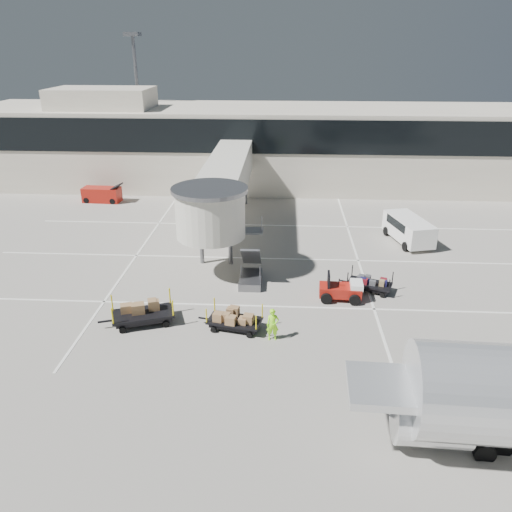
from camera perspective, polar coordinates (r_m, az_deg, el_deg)
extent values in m
plane|color=#A59F94|center=(27.73, 1.61, -7.79)|extent=(140.00, 140.00, 0.00)
cube|color=white|center=(29.45, 1.73, -5.76)|extent=(40.00, 0.15, 0.02)
cube|color=white|center=(35.73, 2.05, -0.29)|extent=(40.00, 0.15, 0.02)
cube|color=white|center=(42.23, 2.28, 3.52)|extent=(40.00, 0.15, 0.02)
cube|color=white|center=(37.04, 11.41, 0.12)|extent=(0.15, 30.00, 0.02)
cube|color=white|center=(38.14, -13.11, 0.66)|extent=(0.15, 30.00, 0.02)
cube|color=beige|center=(54.71, 2.65, 12.46)|extent=(64.00, 12.00, 8.00)
cube|color=black|center=(48.40, 2.59, 13.43)|extent=(64.00, 0.12, 3.20)
cube|color=beige|center=(55.21, -17.19, 16.85)|extent=(10.00, 6.00, 2.00)
cylinder|color=slate|center=(60.44, -13.23, 16.30)|extent=(0.36, 0.36, 15.00)
cube|color=slate|center=(60.05, -13.94, 23.40)|extent=(1.60, 1.60, 0.40)
cube|color=beige|center=(40.26, -3.42, 8.89)|extent=(3.00, 18.00, 2.80)
cylinder|color=beige|center=(31.70, -5.23, 4.80)|extent=(4.40, 4.40, 3.00)
cylinder|color=slate|center=(31.23, -5.34, 7.59)|extent=(4.80, 4.80, 0.25)
cylinder|color=slate|center=(34.69, -6.24, 1.41)|extent=(0.28, 0.28, 2.90)
cylinder|color=slate|center=(34.43, -2.95, 1.35)|extent=(0.28, 0.28, 2.90)
cylinder|color=slate|center=(41.19, -4.71, 5.06)|extent=(0.28, 0.28, 2.90)
cylinder|color=slate|center=(40.97, -1.93, 5.02)|extent=(0.28, 0.28, 2.90)
cylinder|color=slate|center=(47.83, -3.60, 7.70)|extent=(0.28, 0.28, 2.90)
cylinder|color=slate|center=(47.64, -1.19, 7.67)|extent=(0.28, 0.28, 2.90)
cube|color=slate|center=(32.05, -0.61, -2.71)|extent=(1.40, 2.60, 0.50)
cube|color=slate|center=(32.03, -0.55, -0.07)|extent=(1.20, 2.60, 2.06)
cube|color=slate|center=(32.86, -0.40, 2.90)|extent=(1.40, 1.20, 0.12)
cube|color=#9B160E|center=(30.42, 9.60, -3.91)|extent=(2.55, 1.31, 0.62)
cube|color=white|center=(30.32, 11.41, -3.27)|extent=(0.78, 1.18, 0.36)
cube|color=black|center=(30.09, 8.29, -2.80)|extent=(0.17, 1.04, 0.93)
cylinder|color=black|center=(29.88, 8.04, -4.85)|extent=(0.68, 0.29, 0.66)
cylinder|color=black|center=(31.08, 7.97, -3.67)|extent=(0.68, 0.29, 0.66)
cylinder|color=black|center=(30.00, 11.22, -4.96)|extent=(0.68, 0.29, 0.66)
cylinder|color=black|center=(31.20, 11.03, -3.79)|extent=(0.68, 0.29, 0.66)
cube|color=black|center=(31.79, 12.85, -3.11)|extent=(2.93, 2.15, 0.11)
cube|color=black|center=(31.86, 12.83, -3.37)|extent=(2.62, 1.87, 0.22)
cube|color=black|center=(32.12, 10.00, -2.84)|extent=(0.60, 0.28, 0.07)
cylinder|color=black|center=(31.56, 10.94, -3.82)|extent=(0.32, 0.22, 0.30)
cylinder|color=black|center=(32.60, 11.43, -2.94)|extent=(0.32, 0.22, 0.30)
cylinder|color=black|center=(31.29, 14.23, -4.39)|extent=(0.32, 0.22, 0.30)
cylinder|color=black|center=(32.34, 14.61, -3.48)|extent=(0.32, 0.22, 0.30)
cylinder|color=black|center=(31.30, 10.43, -2.52)|extent=(0.06, 0.06, 0.79)
cylinder|color=black|center=(32.35, 10.94, -1.67)|extent=(0.06, 0.06, 0.79)
cylinder|color=black|center=(30.93, 14.99, -3.30)|extent=(0.06, 0.06, 0.79)
cylinder|color=black|center=(31.99, 15.35, -2.41)|extent=(0.06, 0.06, 0.79)
cube|color=olive|center=(31.74, 13.60, -2.89)|extent=(0.43, 0.35, 0.24)
cube|color=olive|center=(31.63, 13.65, -2.92)|extent=(0.53, 0.45, 0.30)
cube|color=maroon|center=(31.91, 11.36, -2.39)|extent=(0.41, 0.42, 0.37)
cube|color=olive|center=(32.00, 13.48, -2.55)|extent=(0.50, 0.46, 0.34)
cube|color=#414246|center=(32.02, 12.63, -2.47)|extent=(0.55, 0.43, 0.32)
cube|color=olive|center=(31.46, 13.10, -3.02)|extent=(0.43, 0.36, 0.29)
cube|color=#15123B|center=(31.74, 14.30, -2.86)|extent=(0.49, 0.43, 0.33)
cube|color=maroon|center=(31.72, 11.15, -2.65)|extent=(0.45, 0.43, 0.26)
cube|color=olive|center=(31.41, 11.89, -2.98)|extent=(0.45, 0.35, 0.26)
cube|color=#414246|center=(31.91, 12.99, -2.58)|extent=(0.45, 0.35, 0.33)
cube|color=black|center=(27.06, -2.45, -7.38)|extent=(3.08, 1.98, 0.11)
cube|color=black|center=(27.15, -2.44, -7.68)|extent=(2.75, 1.71, 0.24)
cube|color=black|center=(27.65, -5.94, -7.11)|extent=(0.66, 0.21, 0.08)
cylinder|color=black|center=(27.01, -4.88, -8.40)|extent=(0.34, 0.20, 0.32)
cylinder|color=black|center=(28.04, -4.00, -7.08)|extent=(0.34, 0.20, 0.32)
cylinder|color=black|center=(26.48, -0.78, -9.02)|extent=(0.34, 0.20, 0.32)
cylinder|color=black|center=(27.53, -0.04, -7.65)|extent=(0.34, 0.20, 0.32)
cylinder|color=yellow|center=(26.73, -5.69, -6.85)|extent=(0.07, 0.07, 0.85)
cylinder|color=yellow|center=(27.76, -4.77, -5.57)|extent=(0.07, 0.07, 0.85)
cylinder|color=yellow|center=(25.98, 0.01, -7.67)|extent=(0.07, 0.07, 0.85)
cylinder|color=yellow|center=(27.05, 0.72, -6.32)|extent=(0.07, 0.07, 0.85)
cube|color=olive|center=(26.73, -0.74, -7.08)|extent=(0.55, 0.49, 0.45)
cube|color=olive|center=(26.83, -1.97, -7.03)|extent=(0.60, 0.51, 0.40)
cube|color=olive|center=(26.89, -4.61, -7.04)|extent=(0.59, 0.57, 0.38)
cube|color=olive|center=(27.27, -2.52, -6.57)|extent=(0.58, 0.52, 0.34)
cube|color=olive|center=(27.04, -2.10, -6.81)|extent=(0.50, 0.59, 0.36)
cube|color=olive|center=(26.89, -2.55, -6.95)|extent=(0.53, 0.44, 0.40)
cube|color=olive|center=(27.04, -4.09, -6.90)|extent=(0.57, 0.47, 0.33)
cube|color=olive|center=(27.01, -0.69, -6.66)|extent=(0.47, 0.53, 0.51)
cube|color=black|center=(28.19, -12.79, -6.45)|extent=(3.64, 2.61, 0.13)
cube|color=black|center=(28.28, -12.75, -6.80)|extent=(3.25, 2.27, 0.27)
cube|color=black|center=(28.31, -16.87, -7.17)|extent=(0.76, 0.33, 0.09)
cylinder|color=black|center=(27.76, -15.00, -8.19)|extent=(0.40, 0.26, 0.37)
cylinder|color=black|center=(29.04, -15.08, -6.70)|extent=(0.40, 0.26, 0.37)
cylinder|color=black|center=(27.79, -10.23, -7.68)|extent=(0.40, 0.26, 0.37)
cylinder|color=black|center=(29.07, -10.54, -6.21)|extent=(0.40, 0.26, 0.37)
cylinder|color=yellow|center=(27.33, -16.09, -6.65)|extent=(0.08, 0.08, 0.99)
cylinder|color=yellow|center=(28.63, -16.12, -5.21)|extent=(0.08, 0.08, 0.99)
cylinder|color=yellow|center=(27.37, -9.47, -5.94)|extent=(0.08, 0.08, 0.99)
cylinder|color=yellow|center=(28.67, -9.82, -4.53)|extent=(0.08, 0.08, 0.99)
cube|color=olive|center=(27.67, -13.65, -6.36)|extent=(0.62, 0.65, 0.53)
cube|color=olive|center=(27.68, -15.26, -6.56)|extent=(0.80, 0.62, 0.51)
cube|color=olive|center=(27.68, -13.52, -6.26)|extent=(0.58, 0.53, 0.59)
cube|color=olive|center=(27.61, -13.02, -6.47)|extent=(0.58, 0.53, 0.44)
imported|color=#92FC1A|center=(25.98, 1.92, -7.84)|extent=(0.68, 0.48, 1.77)
cube|color=white|center=(40.07, 17.04, 3.00)|extent=(3.20, 5.33, 1.61)
cube|color=white|center=(42.03, 15.62, 3.66)|extent=(2.00, 1.03, 0.93)
cube|color=black|center=(40.11, 16.97, 3.66)|extent=(2.75, 3.52, 0.64)
cylinder|color=black|center=(38.52, 16.72, 1.04)|extent=(0.42, 0.75, 0.71)
cylinder|color=black|center=(39.45, 19.26, 1.24)|extent=(0.42, 0.75, 0.71)
cylinder|color=black|center=(41.27, 14.67, 2.77)|extent=(0.42, 0.75, 0.71)
cylinder|color=black|center=(42.14, 17.10, 2.92)|extent=(0.42, 0.75, 0.71)
cube|color=#9B160E|center=(50.69, -17.21, 6.72)|extent=(3.63, 1.72, 1.40)
cube|color=black|center=(49.84, -15.65, 7.68)|extent=(0.97, 1.36, 0.50)
cylinder|color=black|center=(50.78, -18.79, 6.05)|extent=(0.57, 0.27, 0.56)
cylinder|color=black|center=(51.91, -18.20, 6.49)|extent=(0.57, 0.27, 0.56)
cylinder|color=black|center=(49.73, -16.06, 6.03)|extent=(0.57, 0.27, 0.56)
cylinder|color=black|center=(50.88, -15.51, 6.48)|extent=(0.57, 0.27, 0.56)
cube|color=silver|center=(20.20, 23.77, -14.05)|extent=(9.21, 2.94, 0.32)
cylinder|color=silver|center=(20.61, 19.38, -17.11)|extent=(2.82, 2.21, 2.09)
cube|color=silver|center=(20.11, 19.70, -15.31)|extent=(0.74, 0.26, 1.00)
cylinder|color=slate|center=(22.01, 26.34, -18.56)|extent=(0.27, 0.27, 1.00)
cylinder|color=black|center=(22.15, 26.23, -19.01)|extent=(0.83, 0.33, 0.82)
cylinder|color=slate|center=(21.36, 24.85, -18.88)|extent=(0.25, 0.25, 1.46)
cylinder|color=black|center=(21.66, 24.64, -19.79)|extent=(0.83, 0.33, 0.82)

